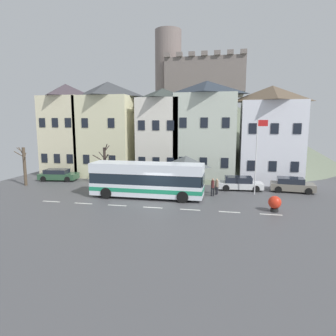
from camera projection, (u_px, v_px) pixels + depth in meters
name	position (u px, v px, depth m)	size (l,w,h in m)	color
ground_plane	(157.00, 204.00, 24.82)	(40.00, 60.00, 0.07)	#4F4F52
townhouse_00	(68.00, 130.00, 38.23)	(5.16, 5.51, 11.55)	beige
townhouse_01	(109.00, 129.00, 37.52)	(6.58, 6.36, 11.73)	beige
townhouse_02	(163.00, 133.00, 36.51)	(5.01, 6.98, 10.81)	silver
townhouse_03	(206.00, 131.00, 34.88)	(6.91, 5.95, 11.48)	beige
townhouse_04	(270.00, 134.00, 33.69)	(6.58, 6.38, 10.78)	white
hilltop_castle	(206.00, 123.00, 52.40)	(43.72, 43.72, 21.70)	#656F5A
transit_bus	(147.00, 180.00, 26.56)	(10.15, 2.70, 3.13)	white
bus_shelter	(186.00, 162.00, 28.96)	(3.60, 3.60, 3.50)	#473D33
parked_car_00	(292.00, 185.00, 28.91)	(4.19, 2.22, 1.37)	slate
parked_car_01	(58.00, 175.00, 34.58)	(4.50, 2.41, 1.32)	#2E5338
parked_car_02	(240.00, 183.00, 29.76)	(4.49, 2.16, 1.33)	silver
pedestrian_00	(217.00, 186.00, 27.80)	(0.30, 0.33, 1.51)	black
pedestrian_01	(213.00, 186.00, 27.10)	(0.31, 0.30, 1.66)	black
public_bench	(175.00, 181.00, 31.79)	(1.74, 0.48, 0.87)	brown
flagpole	(257.00, 152.00, 27.20)	(0.95, 0.10, 7.01)	silver
harbour_buoy	(275.00, 203.00, 22.38)	(0.97, 0.97, 1.22)	black
bare_tree_00	(24.00, 166.00, 31.57)	(1.57, 1.22, 4.11)	brown
bare_tree_01	(105.00, 165.00, 31.69)	(1.99, 1.62, 4.48)	#382D28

